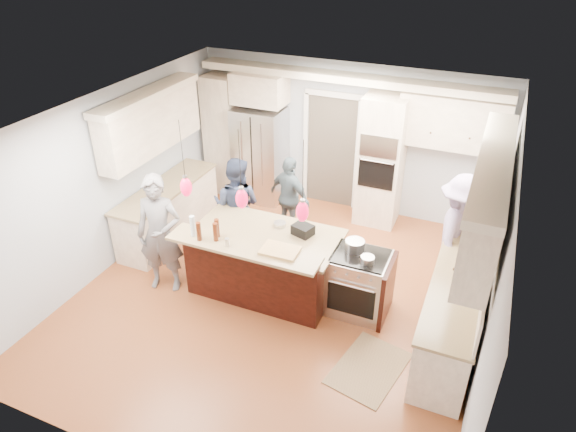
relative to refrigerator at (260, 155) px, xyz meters
name	(u,v)px	position (x,y,z in m)	size (l,w,h in m)	color
ground_plane	(279,295)	(1.55, -2.64, -0.90)	(6.00, 6.00, 0.00)	#975029
room_shell	(277,184)	(1.55, -2.64, 0.92)	(5.54, 6.04, 2.72)	#B2BCC6
refrigerator	(260,155)	(0.00, 0.00, 0.00)	(0.90, 0.70, 1.80)	#B7B7BC
oven_column	(381,162)	(2.30, 0.03, 0.25)	(0.72, 0.69, 2.30)	#FFEBCE
back_upper_cabinets	(303,119)	(0.80, 0.12, 0.77)	(5.30, 0.61, 2.54)	#FFEBCE
right_counter_run	(467,263)	(3.99, -2.34, 0.16)	(0.64, 3.10, 2.51)	#FFEBCE
left_cabinets	(162,179)	(-0.89, -1.84, 0.16)	(0.64, 2.30, 2.51)	#FFEBCE
kitchen_island	(265,261)	(1.30, -2.57, -0.42)	(2.10, 1.46, 1.12)	black
island_range	(360,283)	(2.71, -2.49, -0.44)	(0.82, 0.71, 0.92)	#B7B7BC
pendant_lights	(242,199)	(1.30, -3.15, 0.90)	(1.75, 0.15, 1.03)	black
person_bar_end	(160,234)	(-0.08, -3.09, 0.01)	(0.66, 0.43, 1.81)	slate
person_far_left	(237,206)	(0.45, -1.79, -0.08)	(0.79, 0.62, 1.63)	#2A3553
person_far_right	(290,197)	(1.05, -1.04, -0.18)	(0.84, 0.35, 1.44)	slate
person_range_side	(458,234)	(3.80, -1.41, 0.00)	(1.16, 0.67, 1.80)	#9E8DBE
floor_rug	(369,368)	(3.14, -3.50, -0.89)	(0.72, 1.05, 0.01)	olive
water_bottle	(193,226)	(0.58, -3.21, 0.37)	(0.07, 0.07, 0.30)	silver
beer_bottle_a	(217,228)	(0.88, -3.10, 0.35)	(0.07, 0.07, 0.26)	#4D1F0D
beer_bottle_b	(199,231)	(0.71, -3.27, 0.35)	(0.07, 0.07, 0.26)	#4D1F0D
beer_bottle_c	(215,232)	(0.91, -3.19, 0.35)	(0.07, 0.07, 0.26)	#4D1F0D
drink_can	(227,242)	(1.11, -3.25, 0.28)	(0.06, 0.06, 0.12)	#B7B7BC
cutting_board	(280,251)	(1.79, -3.11, 0.24)	(0.48, 0.34, 0.04)	#DBB065
pot_large	(355,246)	(2.57, -2.41, 0.10)	(0.26, 0.26, 0.15)	#B7B7BC
pot_small	(368,260)	(2.81, -2.62, 0.07)	(0.18, 0.18, 0.09)	#B7B7BC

